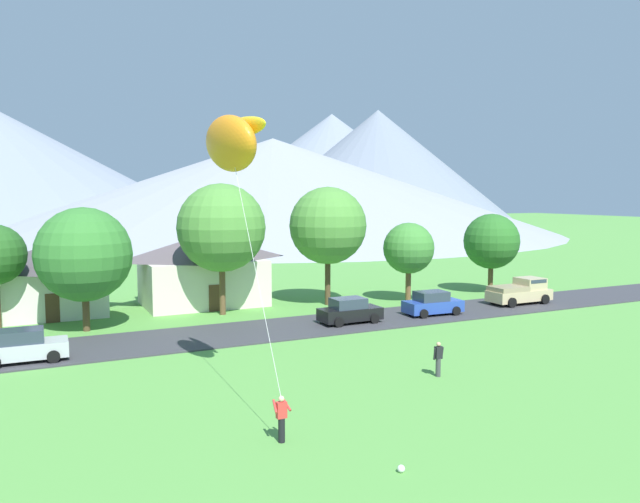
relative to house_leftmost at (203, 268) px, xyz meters
name	(u,v)px	position (x,y,z in m)	size (l,w,h in m)	color
road_strip	(198,337)	(-3.25, -10.95, -2.82)	(160.00, 6.22, 0.08)	#38383D
mountain_far_west_ridge	(332,167)	(80.82, 137.68, 14.78)	(96.51, 96.51, 35.28)	gray
mountain_west_ridge	(378,167)	(81.08, 108.23, 13.67)	(81.18, 81.18, 33.06)	slate
mountain_east_ridge	(273,186)	(37.95, 82.02, 7.67)	(124.88, 124.88, 21.05)	#8E939E
house_leftmost	(203,268)	(0.00, 0.00, 0.00)	(9.74, 7.10, 5.52)	beige
house_left_center	(50,279)	(-10.99, 0.63, -0.22)	(7.91, 6.51, 5.09)	silver
tree_near_left	(409,248)	(15.23, -6.04, 1.47)	(4.11, 4.11, 6.41)	brown
tree_center	(328,226)	(8.78, -4.40, 3.36)	(6.03, 6.03, 9.25)	#4C3823
tree_right_of_center	(84,255)	(-9.15, -6.01, 2.03)	(5.96, 5.96, 7.88)	#4C3823
tree_near_right	(221,228)	(0.19, -4.63, 3.42)	(6.33, 6.33, 9.45)	brown
tree_far_right	(491,241)	(24.26, -5.46, 1.68)	(4.83, 4.83, 6.97)	brown
parked_car_silver_west_end	(23,346)	(-12.73, -12.43, -1.99)	(4.23, 2.14, 1.68)	#B7BCC1
parked_car_blue_mid_west	(432,304)	(13.62, -11.52, -1.99)	(4.28, 2.23, 1.68)	#2847A8
parked_car_black_mid_east	(350,311)	(6.95, -11.39, -1.99)	(4.22, 2.11, 1.68)	black
pickup_truck_sand_west_side	(521,291)	(22.51, -10.92, -1.80)	(5.20, 2.33, 1.99)	#C6B284
kite_flyer_with_kite	(232,144)	(-4.37, -21.78, 7.92)	(2.32, 8.16, 12.10)	black
watcher_person	(438,358)	(5.13, -23.62, -1.98)	(0.56, 0.24, 1.68)	#3D3D42
soccer_ball	(401,469)	(-2.02, -31.33, -2.74)	(0.24, 0.24, 0.24)	white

